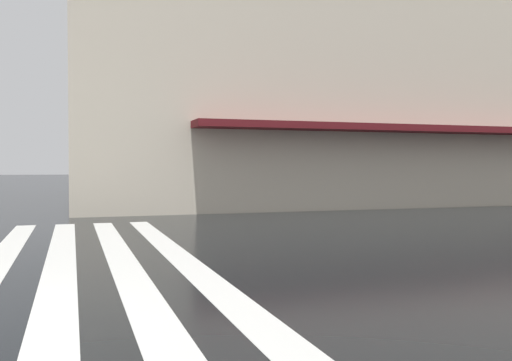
{
  "coord_description": "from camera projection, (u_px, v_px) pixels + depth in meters",
  "views": [
    {
      "loc": [
        -5.92,
        -1.68,
        1.62
      ],
      "look_at": [
        7.38,
        -6.05,
        1.26
      ],
      "focal_mm": 39.36,
      "sensor_mm": 36.0,
      "label": 1
    }
  ],
  "objects": [
    {
      "name": "haussmann_block_corner",
      "position": [
        316.0,
        6.0,
        30.59
      ],
      "size": [
        20.88,
        25.72,
        21.18
      ],
      "color": "beige",
      "rests_on": "ground_plane"
    }
  ]
}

